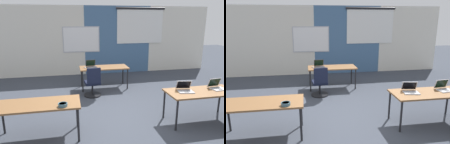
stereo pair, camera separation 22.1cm
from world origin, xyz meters
TOP-DOWN VIEW (x-y plane):
  - ground_plane at (0.00, 0.00)m, footprint 24.00×24.00m
  - back_wall_assembly at (0.03, 4.20)m, footprint 10.00×0.27m
  - desk_near_left at (-1.75, -0.60)m, footprint 1.60×0.70m
  - desk_near_right at (1.75, -0.60)m, footprint 1.60×0.70m
  - desk_far_center at (0.00, 2.20)m, footprint 1.60×0.70m
  - laptop_near_right_inner at (1.37, -0.53)m, footprint 0.38×0.37m
  - laptop_near_right_end at (2.19, -0.52)m, footprint 0.36×0.34m
  - laptop_far_left at (-0.42, 2.26)m, footprint 0.37×0.32m
  - mouse_far_left at (-0.63, 2.18)m, footprint 0.09×0.11m
  - chair_far_left at (-0.47, 1.44)m, footprint 0.52×0.56m
  - snack_bowl at (-1.27, -0.82)m, footprint 0.18×0.18m

SIDE VIEW (x-z plane):
  - ground_plane at x=0.00m, z-range 0.00..0.00m
  - chair_far_left at x=-0.47m, z-range -0.08..0.84m
  - desk_near_left at x=-1.75m, z-range 0.30..1.02m
  - desk_near_right at x=1.75m, z-range 0.30..1.02m
  - desk_far_center at x=0.00m, z-range 0.30..1.02m
  - mouse_far_left at x=-0.63m, z-range 0.72..0.75m
  - snack_bowl at x=-1.27m, z-range 0.72..0.79m
  - laptop_near_right_inner at x=1.37m, z-range 0.66..0.88m
  - laptop_near_right_end at x=2.19m, z-range 0.66..0.88m
  - laptop_far_left at x=-0.42m, z-range 0.65..0.89m
  - back_wall_assembly at x=0.03m, z-range 0.01..2.81m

